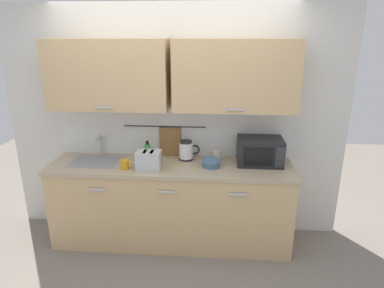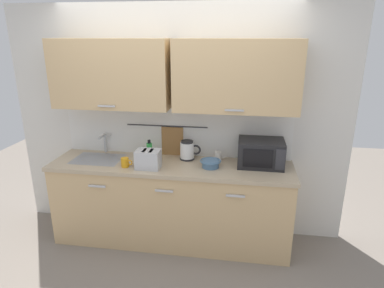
{
  "view_description": "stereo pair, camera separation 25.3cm",
  "coord_description": "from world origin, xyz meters",
  "px_view_note": "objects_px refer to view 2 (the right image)",
  "views": [
    {
      "loc": [
        0.47,
        -2.89,
        2.18
      ],
      "look_at": [
        0.22,
        0.33,
        1.12
      ],
      "focal_mm": 31.11,
      "sensor_mm": 36.0,
      "label": 1
    },
    {
      "loc": [
        0.72,
        -2.86,
        2.18
      ],
      "look_at": [
        0.22,
        0.33,
        1.12
      ],
      "focal_mm": 31.11,
      "sensor_mm": 36.0,
      "label": 2
    }
  ],
  "objects_px": {
    "mug_near_sink": "(125,162)",
    "dish_soap_bottle": "(149,150)",
    "microwave": "(261,153)",
    "mug_by_kettle": "(218,156)",
    "toaster": "(148,159)",
    "electric_kettle": "(188,150)",
    "mixing_bowl": "(211,163)"
  },
  "relations": [
    {
      "from": "electric_kettle",
      "to": "mug_near_sink",
      "type": "distance_m",
      "value": 0.67
    },
    {
      "from": "electric_kettle",
      "to": "mug_near_sink",
      "type": "xyz_separation_m",
      "value": [
        -0.59,
        -0.32,
        -0.05
      ]
    },
    {
      "from": "mug_near_sink",
      "to": "dish_soap_bottle",
      "type": "bearing_deg",
      "value": 62.37
    },
    {
      "from": "electric_kettle",
      "to": "mixing_bowl",
      "type": "relative_size",
      "value": 1.06
    },
    {
      "from": "microwave",
      "to": "mixing_bowl",
      "type": "height_order",
      "value": "microwave"
    },
    {
      "from": "electric_kettle",
      "to": "mixing_bowl",
      "type": "xyz_separation_m",
      "value": [
        0.27,
        -0.2,
        -0.06
      ]
    },
    {
      "from": "mug_near_sink",
      "to": "mixing_bowl",
      "type": "bearing_deg",
      "value": 8.0
    },
    {
      "from": "electric_kettle",
      "to": "dish_soap_bottle",
      "type": "distance_m",
      "value": 0.42
    },
    {
      "from": "microwave",
      "to": "electric_kettle",
      "type": "distance_m",
      "value": 0.77
    },
    {
      "from": "mixing_bowl",
      "to": "dish_soap_bottle",
      "type": "bearing_deg",
      "value": 164.26
    },
    {
      "from": "electric_kettle",
      "to": "dish_soap_bottle",
      "type": "bearing_deg",
      "value": -179.96
    },
    {
      "from": "toaster",
      "to": "mug_by_kettle",
      "type": "xyz_separation_m",
      "value": [
        0.68,
        0.34,
        -0.05
      ]
    },
    {
      "from": "toaster",
      "to": "microwave",
      "type": "bearing_deg",
      "value": 12.81
    },
    {
      "from": "microwave",
      "to": "mixing_bowl",
      "type": "bearing_deg",
      "value": -164.79
    },
    {
      "from": "mug_by_kettle",
      "to": "mug_near_sink",
      "type": "bearing_deg",
      "value": -159.83
    },
    {
      "from": "dish_soap_bottle",
      "to": "mixing_bowl",
      "type": "distance_m",
      "value": 0.72
    },
    {
      "from": "dish_soap_bottle",
      "to": "toaster",
      "type": "distance_m",
      "value": 0.32
    },
    {
      "from": "dish_soap_bottle",
      "to": "mixing_bowl",
      "type": "bearing_deg",
      "value": -15.74
    },
    {
      "from": "microwave",
      "to": "mug_by_kettle",
      "type": "distance_m",
      "value": 0.45
    },
    {
      "from": "mixing_bowl",
      "to": "mug_by_kettle",
      "type": "relative_size",
      "value": 1.78
    },
    {
      "from": "microwave",
      "to": "mixing_bowl",
      "type": "relative_size",
      "value": 2.15
    },
    {
      "from": "dish_soap_bottle",
      "to": "mixing_bowl",
      "type": "height_order",
      "value": "dish_soap_bottle"
    },
    {
      "from": "electric_kettle",
      "to": "toaster",
      "type": "distance_m",
      "value": 0.47
    },
    {
      "from": "microwave",
      "to": "toaster",
      "type": "distance_m",
      "value": 1.15
    },
    {
      "from": "mug_near_sink",
      "to": "mug_by_kettle",
      "type": "distance_m",
      "value": 0.98
    },
    {
      "from": "mixing_bowl",
      "to": "toaster",
      "type": "relative_size",
      "value": 0.84
    },
    {
      "from": "microwave",
      "to": "mug_near_sink",
      "type": "relative_size",
      "value": 3.83
    },
    {
      "from": "mixing_bowl",
      "to": "electric_kettle",
      "type": "bearing_deg",
      "value": 143.95
    },
    {
      "from": "mixing_bowl",
      "to": "toaster",
      "type": "xyz_separation_m",
      "value": [
        -0.62,
        -0.12,
        0.05
      ]
    },
    {
      "from": "dish_soap_bottle",
      "to": "mug_by_kettle",
      "type": "relative_size",
      "value": 1.63
    },
    {
      "from": "toaster",
      "to": "dish_soap_bottle",
      "type": "bearing_deg",
      "value": 103.59
    },
    {
      "from": "mug_near_sink",
      "to": "microwave",
      "type": "bearing_deg",
      "value": 10.7
    }
  ]
}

